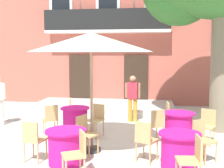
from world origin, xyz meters
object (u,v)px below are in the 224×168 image
pedestrian_near_entrance (133,96)px  cafe_chair_middle_2 (85,132)px  cafe_chair_far_side_2 (193,157)px  cafe_chair_far_side_1 (145,139)px  cafe_umbrella (91,43)px  cafe_chair_middle_0 (33,138)px  cafe_chair_middle_1 (77,152)px  cafe_chair_front_0 (171,115)px  cafe_table_far_side (179,150)px  cafe_table_near_tree (75,119)px  cafe_chair_far_side_0 (202,138)px  cafe_table_front (178,126)px  cafe_chair_near_tree_1 (97,118)px  cafe_chair_near_tree_2 (74,110)px  cafe_chair_front_1 (156,124)px  cafe_chair_near_tree_0 (51,118)px  cafe_table_middle (66,147)px  cafe_chair_front_2 (207,124)px

pedestrian_near_entrance → cafe_chair_middle_2: bearing=-105.2°
cafe_chair_middle_2 → cafe_chair_far_side_2: same height
cafe_chair_far_side_1 → cafe_umbrella: (-1.29, 0.53, 2.08)m
cafe_chair_middle_0 → cafe_chair_middle_1: (1.17, -0.69, 0.00)m
cafe_chair_front_0 → cafe_chair_far_side_1: size_ratio=1.00×
cafe_chair_middle_2 → cafe_table_far_side: (2.11, -0.62, -0.14)m
cafe_chair_far_side_1 → cafe_umbrella: bearing=157.5°
cafe_table_near_tree → cafe_chair_middle_0: cafe_chair_middle_0 is taller
cafe_chair_far_side_1 → cafe_chair_far_side_2: size_ratio=1.00×
cafe_chair_far_side_0 → pedestrian_near_entrance: bearing=117.1°
cafe_chair_far_side_2 → cafe_table_front: bearing=89.6°
cafe_chair_near_tree_1 → cafe_table_far_side: (2.12, -2.12, -0.14)m
cafe_chair_near_tree_1 → cafe_chair_near_tree_2: bearing=134.0°
cafe_chair_front_0 → cafe_umbrella: 3.51m
cafe_chair_front_1 → cafe_umbrella: (-1.54, -0.82, 2.08)m
cafe_chair_near_tree_0 → cafe_chair_near_tree_2: bearing=73.7°
cafe_chair_near_tree_0 → cafe_table_far_side: (3.42, -1.91, -0.14)m
cafe_chair_near_tree_1 → cafe_table_middle: bearing=-96.2°
cafe_table_front → cafe_chair_far_side_2: bearing=-90.4°
cafe_chair_middle_2 → cafe_chair_front_1: (1.66, 1.02, 0.00)m
cafe_chair_near_tree_1 → cafe_chair_far_side_2: same height
cafe_chair_middle_2 → cafe_chair_far_side_0: 2.65m
cafe_chair_middle_0 → cafe_chair_middle_2: bearing=32.9°
cafe_table_middle → cafe_umbrella: bearing=67.8°
cafe_chair_far_side_2 → cafe_umbrella: size_ratio=0.31×
cafe_table_middle → cafe_chair_far_side_2: bearing=-14.3°
cafe_chair_middle_0 → cafe_chair_far_side_2: (3.27, -0.71, 0.00)m
cafe_table_front → pedestrian_near_entrance: size_ratio=0.54×
cafe_chair_front_1 → cafe_chair_near_tree_0: bearing=174.6°
cafe_table_near_tree → cafe_table_middle: bearing=-79.3°
cafe_chair_middle_2 → cafe_chair_front_1: 1.95m
cafe_table_near_tree → pedestrian_near_entrance: (1.62, 1.56, 0.51)m
cafe_chair_middle_0 → cafe_umbrella: size_ratio=0.31×
cafe_table_middle → pedestrian_near_entrance: pedestrian_near_entrance is taller
cafe_chair_front_0 → cafe_chair_far_side_2: same height
cafe_chair_front_2 → cafe_chair_middle_1: bearing=-138.4°
cafe_table_middle → cafe_chair_near_tree_0: bearing=117.7°
cafe_chair_front_2 → cafe_umbrella: size_ratio=0.31×
cafe_chair_near_tree_0 → cafe_chair_near_tree_1: size_ratio=1.00×
cafe_table_middle → cafe_chair_middle_1: cafe_chair_middle_1 is taller
cafe_chair_near_tree_2 → cafe_table_far_side: 4.36m
cafe_chair_middle_0 → cafe_umbrella: cafe_umbrella is taller
cafe_chair_front_0 → cafe_chair_far_side_1: 2.62m
cafe_chair_middle_0 → cafe_chair_far_side_0: 3.70m
cafe_chair_middle_0 → cafe_chair_far_side_2: bearing=-12.2°
cafe_chair_far_side_1 → cafe_chair_near_tree_2: bearing=130.1°
cafe_chair_middle_2 → cafe_chair_front_1: bearing=31.5°
cafe_table_far_side → pedestrian_near_entrance: bearing=107.0°
cafe_table_near_tree → cafe_chair_far_side_1: 3.00m
cafe_table_middle → cafe_chair_front_0: 3.75m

